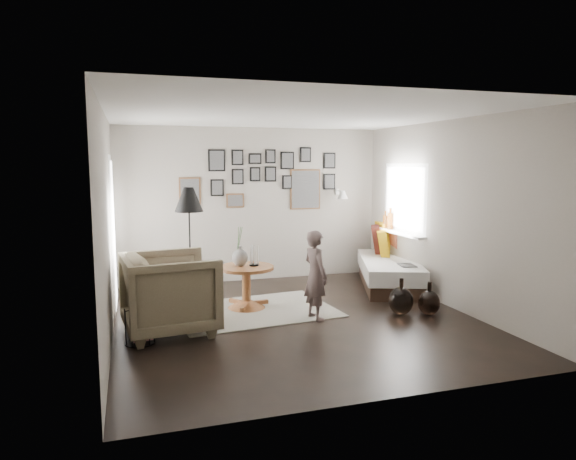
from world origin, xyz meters
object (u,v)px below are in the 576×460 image
object	(u,v)px
vase	(240,254)
demijohn_large	(401,301)
magazine_basket	(140,326)
pedestal_table	(246,289)
armchair	(170,293)
daybed	(386,267)
child	(316,275)
demijohn_small	(429,303)
floor_lamp	(189,204)

from	to	relation	value
vase	demijohn_large	world-z (taller)	vase
magazine_basket	demijohn_large	size ratio (longest dim) A/B	0.83
pedestal_table	armchair	distance (m)	1.32
daybed	child	size ratio (longest dim) A/B	1.87
demijohn_small	floor_lamp	bearing A→B (deg)	155.75
magazine_basket	daybed	bearing A→B (deg)	22.73
demijohn_large	child	world-z (taller)	child
armchair	daybed	bearing A→B (deg)	-75.77
armchair	floor_lamp	world-z (taller)	floor_lamp
vase	demijohn_large	distance (m)	2.25
vase	demijohn_small	bearing A→B (deg)	-24.28
daybed	child	xyz separation A→B (m)	(-1.75, -1.38, 0.28)
floor_lamp	child	size ratio (longest dim) A/B	1.45
pedestal_table	armchair	bearing A→B (deg)	-145.90
armchair	floor_lamp	size ratio (longest dim) A/B	0.63
magazine_basket	demijohn_small	bearing A→B (deg)	-0.28
armchair	demijohn_large	xyz separation A→B (m)	(2.97, -0.18, -0.29)
pedestal_table	daybed	world-z (taller)	daybed
daybed	demijohn_small	distance (m)	1.69
child	magazine_basket	bearing A→B (deg)	84.34
pedestal_table	armchair	xyz separation A→B (m)	(-1.08, -0.73, 0.20)
vase	demijohn_small	distance (m)	2.62
floor_lamp	demijohn_large	size ratio (longest dim) A/B	3.40
floor_lamp	demijohn_large	world-z (taller)	floor_lamp
armchair	magazine_basket	distance (m)	0.54
pedestal_table	floor_lamp	world-z (taller)	floor_lamp
magazine_basket	pedestal_table	bearing A→B (deg)	34.96
armchair	demijohn_large	world-z (taller)	armchair
vase	demijohn_small	world-z (taller)	vase
daybed	magazine_basket	xyz separation A→B (m)	(-3.94, -1.65, -0.11)
demijohn_small	vase	bearing A→B (deg)	155.72
vase	child	world-z (taller)	child
demijohn_large	magazine_basket	bearing A→B (deg)	-178.25
vase	floor_lamp	bearing A→B (deg)	155.88
armchair	child	distance (m)	1.83
vase	magazine_basket	world-z (taller)	vase
pedestal_table	child	size ratio (longest dim) A/B	0.66
vase	magazine_basket	xyz separation A→B (m)	(-1.36, -1.03, -0.57)
vase	child	distance (m)	1.14
daybed	magazine_basket	distance (m)	4.28
vase	demijohn_large	size ratio (longest dim) A/B	1.10
vase	floor_lamp	world-z (taller)	floor_lamp
floor_lamp	magazine_basket	distance (m)	1.96
floor_lamp	vase	bearing A→B (deg)	-24.12
pedestal_table	magazine_basket	distance (m)	1.76
demijohn_small	child	world-z (taller)	child
pedestal_table	vase	distance (m)	0.50
floor_lamp	magazine_basket	xyz separation A→B (m)	(-0.72, -1.32, -1.25)
pedestal_table	demijohn_large	xyz separation A→B (m)	(1.89, -0.91, -0.09)
vase	armchair	xyz separation A→B (m)	(-1.00, -0.75, -0.28)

